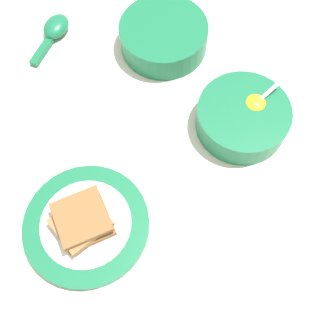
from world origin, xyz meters
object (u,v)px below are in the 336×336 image
(toast_plate, at_px, (87,225))
(toast_sandwich, at_px, (82,221))
(soup_spoon, at_px, (54,30))
(egg_bowl, at_px, (243,117))
(congee_bowl, at_px, (164,36))

(toast_plate, xyz_separation_m, toast_sandwich, (0.00, -0.00, 0.03))
(soup_spoon, bearing_deg, egg_bowl, 67.67)
(soup_spoon, distance_m, congee_bowl, 0.24)
(congee_bowl, bearing_deg, toast_sandwich, -10.29)
(toast_plate, relative_size, congee_bowl, 1.19)
(toast_sandwich, bearing_deg, soup_spoon, -158.42)
(toast_plate, relative_size, soup_spoon, 1.54)
(toast_plate, distance_m, toast_sandwich, 0.03)
(toast_plate, height_order, soup_spoon, soup_spoon)
(egg_bowl, height_order, toast_sandwich, egg_bowl)
(egg_bowl, xyz_separation_m, congee_bowl, (-0.17, -0.18, 0.00))
(congee_bowl, bearing_deg, soup_spoon, -89.44)
(egg_bowl, height_order, soup_spoon, egg_bowl)
(toast_sandwich, relative_size, congee_bowl, 0.65)
(soup_spoon, bearing_deg, toast_plate, 21.79)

